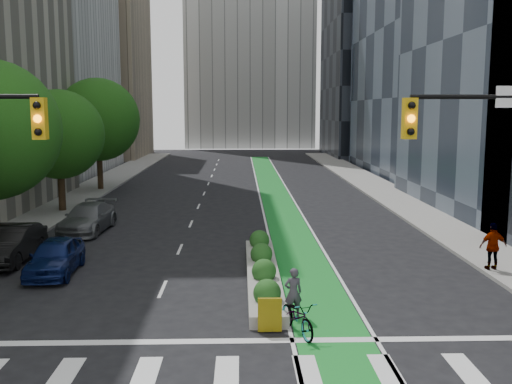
{
  "coord_description": "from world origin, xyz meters",
  "views": [
    {
      "loc": [
        0.36,
        -14.11,
        6.46
      ],
      "look_at": [
        1.02,
        9.93,
        3.0
      ],
      "focal_mm": 40.0,
      "sensor_mm": 36.0,
      "label": 1
    }
  ],
  "objects": [
    {
      "name": "median_planter",
      "position": [
        1.2,
        7.04,
        0.37
      ],
      "size": [
        1.2,
        10.26,
        1.1
      ],
      "color": "gray",
      "rests_on": "ground"
    },
    {
      "name": "bike_lane_paint",
      "position": [
        3.0,
        30.0,
        0.01
      ],
      "size": [
        2.2,
        70.0,
        0.01
      ],
      "primitive_type": "cube",
      "color": "#177F28",
      "rests_on": "ground"
    },
    {
      "name": "parked_car_left_far",
      "position": [
        -7.82,
        16.06,
        0.75
      ],
      "size": [
        2.41,
        5.26,
        1.49
      ],
      "primitive_type": "imported",
      "rotation": [
        0.0,
        0.0,
        -0.06
      ],
      "color": "#595B5E",
      "rests_on": "ground"
    },
    {
      "name": "cyclist",
      "position": [
        2.0,
        3.1,
        0.79
      ],
      "size": [
        0.64,
        0.48,
        1.58
      ],
      "primitive_type": "imported",
      "rotation": [
        0.0,
        0.0,
        3.33
      ],
      "color": "#3C3641",
      "rests_on": "ground"
    },
    {
      "name": "ground",
      "position": [
        0.0,
        0.0,
        0.0
      ],
      "size": [
        160.0,
        160.0,
        0.0
      ],
      "primitive_type": "plane",
      "color": "black",
      "rests_on": "ground"
    },
    {
      "name": "sidewalk_left",
      "position": [
        -11.8,
        25.0,
        0.07
      ],
      "size": [
        3.6,
        90.0,
        0.15
      ],
      "primitive_type": "cube",
      "color": "gray",
      "rests_on": "ground"
    },
    {
      "name": "tree_midfar",
      "position": [
        -11.0,
        22.0,
        4.95
      ],
      "size": [
        5.6,
        5.6,
        7.76
      ],
      "color": "black",
      "rests_on": "ground"
    },
    {
      "name": "sidewalk_right",
      "position": [
        11.8,
        25.0,
        0.07
      ],
      "size": [
        3.6,
        90.0,
        0.15
      ],
      "primitive_type": "cube",
      "color": "gray",
      "rests_on": "ground"
    },
    {
      "name": "building_tan_far",
      "position": [
        -20.0,
        66.0,
        13.0
      ],
      "size": [
        14.0,
        16.0,
        26.0
      ],
      "primitive_type": "cube",
      "color": "tan",
      "rests_on": "ground"
    },
    {
      "name": "pedestrian_far",
      "position": [
        10.39,
        7.72,
        1.1
      ],
      "size": [
        1.15,
        0.54,
        1.9
      ],
      "primitive_type": "imported",
      "rotation": [
        0.0,
        0.0,
        3.21
      ],
      "color": "gray",
      "rests_on": "sidewalk_right"
    },
    {
      "name": "parked_car_left_near",
      "position": [
        -7.0,
        8.08,
        0.72
      ],
      "size": [
        1.88,
        4.28,
        1.43
      ],
      "primitive_type": "imported",
      "rotation": [
        0.0,
        0.0,
        0.04
      ],
      "color": "#0C194D",
      "rests_on": "ground"
    },
    {
      "name": "tree_far",
      "position": [
        -11.0,
        32.0,
        5.69
      ],
      "size": [
        6.6,
        6.6,
        9.0
      ],
      "color": "black",
      "rests_on": "ground"
    },
    {
      "name": "parked_car_left_mid",
      "position": [
        -9.5,
        9.98,
        0.78
      ],
      "size": [
        1.71,
        4.76,
        1.56
      ],
      "primitive_type": "imported",
      "rotation": [
        0.0,
        0.0,
        0.01
      ],
      "color": "black",
      "rests_on": "ground"
    },
    {
      "name": "building_dark_end",
      "position": [
        20.0,
        68.0,
        14.0
      ],
      "size": [
        14.0,
        18.0,
        28.0
      ],
      "primitive_type": "cube",
      "color": "black",
      "rests_on": "ground"
    },
    {
      "name": "bicycle",
      "position": [
        2.0,
        1.7,
        0.52
      ],
      "size": [
        1.35,
        2.11,
        1.05
      ],
      "primitive_type": "imported",
      "rotation": [
        0.0,
        0.0,
        0.36
      ],
      "color": "gray",
      "rests_on": "ground"
    }
  ]
}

